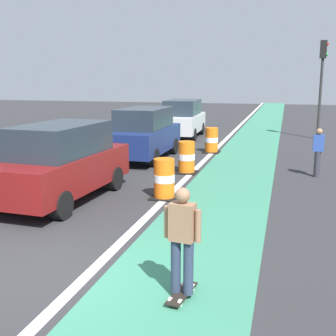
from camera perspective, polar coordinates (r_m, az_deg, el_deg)
ground_plane at (r=7.89m, az=-16.86°, el=-12.84°), size 100.00×100.00×0.00m
bike_lane_strip at (r=18.37m, az=10.15°, el=1.50°), size 2.50×80.00×0.01m
lane_divider_stripe at (r=18.56m, az=5.54°, el=1.74°), size 0.20×80.00×0.01m
skateboarder_on_lane at (r=6.40m, az=1.88°, el=-9.36°), size 0.56×0.82×1.69m
parked_suv_nearest at (r=11.78m, az=-13.75°, el=0.75°), size 2.11×4.69×2.04m
parked_suv_second at (r=17.46m, az=-3.11°, el=4.57°), size 1.93×4.61×2.04m
parked_suv_third at (r=23.85m, az=1.94°, el=6.51°), size 2.06×4.67×2.04m
traffic_barrel_front at (r=11.73m, az=-0.50°, el=-1.47°), size 0.73×0.73×1.09m
traffic_barrel_mid at (r=14.90m, az=2.44°, el=1.37°), size 0.73×0.73×1.09m
traffic_barrel_back at (r=19.09m, az=5.72°, el=3.62°), size 0.73×0.73×1.09m
traffic_light_corner at (r=24.47m, az=19.53°, el=11.77°), size 0.41×0.32×5.10m
pedestrian_crossing at (r=15.03m, az=19.07°, el=2.10°), size 0.34×0.20×1.61m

